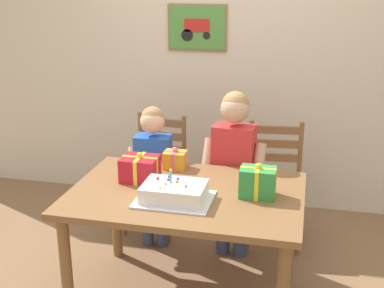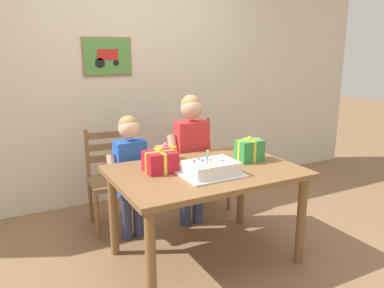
{
  "view_description": "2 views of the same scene",
  "coord_description": "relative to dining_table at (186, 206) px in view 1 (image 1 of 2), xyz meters",
  "views": [
    {
      "loc": [
        0.68,
        -2.77,
        2.0
      ],
      "look_at": [
        0.01,
        0.11,
        1.01
      ],
      "focal_mm": 47.99,
      "sensor_mm": 36.0,
      "label": 1
    },
    {
      "loc": [
        -1.39,
        -2.4,
        1.63
      ],
      "look_at": [
        -0.12,
        0.01,
        0.96
      ],
      "focal_mm": 35.63,
      "sensor_mm": 36.0,
      "label": 2
    }
  ],
  "objects": [
    {
      "name": "gift_box_corner_small",
      "position": [
        -0.33,
        0.11,
        0.17
      ],
      "size": [
        0.23,
        0.2,
        0.19
      ],
      "color": "red",
      "rests_on": "dining_table"
    },
    {
      "name": "birthday_cake",
      "position": [
        -0.04,
        -0.14,
        0.14
      ],
      "size": [
        0.44,
        0.34,
        0.19
      ],
      "color": "silver",
      "rests_on": "dining_table"
    },
    {
      "name": "child_younger",
      "position": [
        -0.4,
        0.6,
        0.02
      ],
      "size": [
        0.4,
        0.23,
        1.1
      ],
      "color": "#38426B",
      "rests_on": "ground"
    },
    {
      "name": "chair_right",
      "position": [
        0.47,
        0.92,
        -0.18
      ],
      "size": [
        0.46,
        0.46,
        0.92
      ],
      "color": "brown",
      "rests_on": "ground"
    },
    {
      "name": "gift_box_red_large",
      "position": [
        -0.17,
        0.37,
        0.15
      ],
      "size": [
        0.15,
        0.13,
        0.15
      ],
      "color": "gold",
      "rests_on": "dining_table"
    },
    {
      "name": "gift_box_beside_cake",
      "position": [
        0.43,
        0.03,
        0.18
      ],
      "size": [
        0.21,
        0.16,
        0.21
      ],
      "color": "#2D8E42",
      "rests_on": "dining_table"
    },
    {
      "name": "back_wall",
      "position": [
        -0.0,
        1.6,
        0.65
      ],
      "size": [
        6.4,
        0.11,
        2.6
      ],
      "color": "beige",
      "rests_on": "ground"
    },
    {
      "name": "child_older",
      "position": [
        0.2,
        0.6,
        0.1
      ],
      "size": [
        0.46,
        0.27,
        1.24
      ],
      "color": "#38426B",
      "rests_on": "ground"
    },
    {
      "name": "chair_left",
      "position": [
        -0.47,
        0.92,
        -0.18
      ],
      "size": [
        0.45,
        0.45,
        0.92
      ],
      "color": "brown",
      "rests_on": "ground"
    },
    {
      "name": "dining_table",
      "position": [
        0.0,
        0.0,
        0.0
      ],
      "size": [
        1.4,
        0.96,
        0.75
      ],
      "color": "brown",
      "rests_on": "ground"
    }
  ]
}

